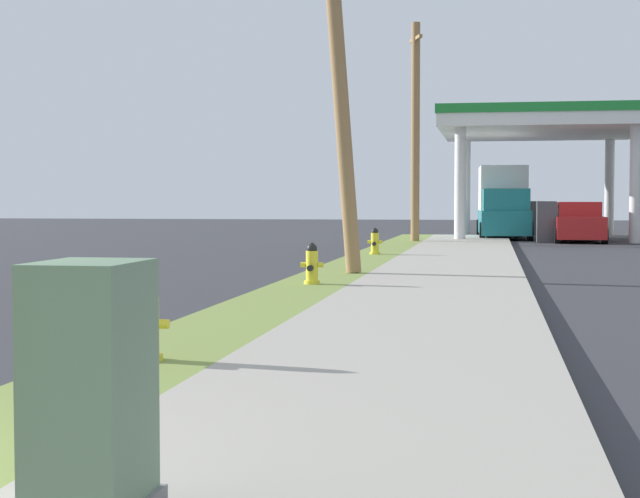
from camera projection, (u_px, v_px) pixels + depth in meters
fire_hydrant_nearest at (147, 326)px, 9.29m from camera, size 0.42×0.37×0.74m
fire_hydrant_second at (312, 266)px, 17.81m from camera, size 0.42×0.38×0.74m
fire_hydrant_third at (375, 243)px, 27.69m from camera, size 0.42×0.37×0.74m
utility_pole_midground at (336, 25)px, 20.43m from camera, size 1.66×0.49×10.11m
utility_pole_background at (415, 130)px, 36.68m from camera, size 0.57×1.36×8.09m
utility_cabinet at (91, 399)px, 4.66m from camera, size 0.52×0.68×1.22m
car_red_by_near_pump at (578, 224)px, 38.74m from camera, size 1.99×4.52×1.57m
truck_teal_at_forecourt at (503, 204)px, 42.56m from camera, size 2.35×6.47×3.11m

